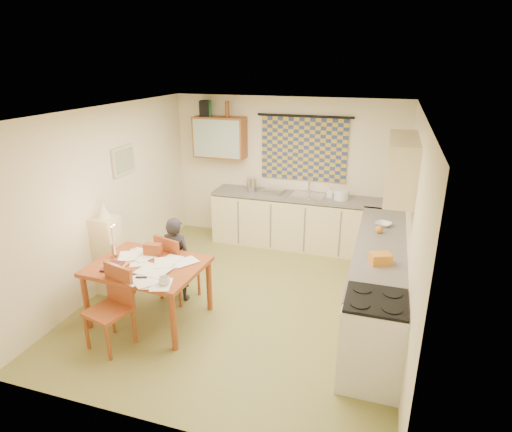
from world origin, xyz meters
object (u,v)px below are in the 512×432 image
(person, at_px, (176,259))
(stove, at_px, (372,341))
(dining_table, at_px, (150,291))
(chair_far, at_px, (179,278))
(shelf_stand, at_px, (109,255))
(counter_right, at_px, (378,279))
(counter_back, at_px, (308,223))

(person, bearing_deg, stove, 160.84)
(person, bearing_deg, dining_table, 79.37)
(chair_far, distance_m, shelf_stand, 1.02)
(dining_table, bearing_deg, counter_right, 24.07)
(stove, height_order, dining_table, stove)
(counter_back, bearing_deg, shelf_stand, -135.11)
(counter_right, xyz_separation_m, chair_far, (-2.57, -0.46, -0.16))
(dining_table, distance_m, person, 0.59)
(shelf_stand, bearing_deg, dining_table, -26.30)
(counter_back, height_order, person, person)
(chair_far, height_order, person, person)
(person, bearing_deg, chair_far, -111.07)
(stove, xyz_separation_m, dining_table, (-2.67, 0.32, -0.09))
(counter_back, relative_size, counter_right, 1.12)
(counter_right, relative_size, person, 2.52)
(stove, relative_size, chair_far, 1.01)
(dining_table, height_order, person, person)
(counter_right, xyz_separation_m, dining_table, (-2.67, -1.02, -0.07))
(stove, height_order, chair_far, stove)
(chair_far, xyz_separation_m, shelf_stand, (-0.97, -0.13, 0.26))
(counter_back, xyz_separation_m, counter_right, (1.23, -1.71, -0.00))
(counter_back, xyz_separation_m, chair_far, (-1.34, -2.18, -0.16))
(stove, distance_m, shelf_stand, 3.62)
(dining_table, distance_m, chair_far, 0.57)
(chair_far, relative_size, shelf_stand, 0.85)
(stove, xyz_separation_m, shelf_stand, (-3.54, 0.75, 0.08))
(dining_table, bearing_deg, counter_back, 65.32)
(counter_right, height_order, chair_far, chair_far)
(counter_right, height_order, stove, stove)
(counter_back, relative_size, dining_table, 2.42)
(counter_right, xyz_separation_m, stove, (0.00, -1.34, 0.02))
(person, xyz_separation_m, shelf_stand, (-0.97, -0.11, -0.03))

